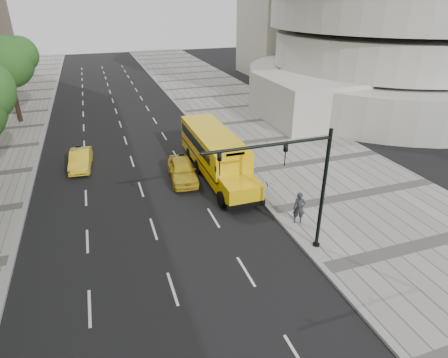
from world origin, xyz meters
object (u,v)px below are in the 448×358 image
object	(u,v)px
tree_c	(7,62)
school_bus	(214,150)
taxi_far	(81,160)
pedestrian	(299,208)
traffic_signal	(298,180)
taxi_near	(182,170)

from	to	relation	value
tree_c	school_bus	size ratio (longest dim) A/B	0.73
school_bus	taxi_far	world-z (taller)	school_bus
tree_c	pedestrian	xyz separation A→B (m)	(17.20, -26.05, -4.95)
tree_c	taxi_far	distance (m)	15.88
tree_c	taxi_far	world-z (taller)	tree_c
school_bus	taxi_far	size ratio (longest dim) A/B	2.86
tree_c	school_bus	bearing A→B (deg)	-50.14
school_bus	taxi_far	distance (m)	10.11
tree_c	school_bus	xyz separation A→B (m)	(14.91, -17.85, -4.26)
school_bus	traffic_signal	distance (m)	10.71
taxi_far	tree_c	bearing A→B (deg)	117.18
traffic_signal	pedestrian	bearing A→B (deg)	54.34
tree_c	taxi_far	xyz separation A→B (m)	(5.70, -13.82, -5.35)
pedestrian	traffic_signal	world-z (taller)	traffic_signal
taxi_far	traffic_signal	distance (m)	17.86
school_bus	pedestrian	world-z (taller)	school_bus
pedestrian	traffic_signal	size ratio (longest dim) A/B	0.29
taxi_near	taxi_far	bearing A→B (deg)	151.19
taxi_near	traffic_signal	distance (m)	10.98
school_bus	tree_c	bearing A→B (deg)	129.86
pedestrian	school_bus	bearing A→B (deg)	128.72
taxi_near	pedestrian	xyz separation A→B (m)	(4.79, -7.73, 0.32)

